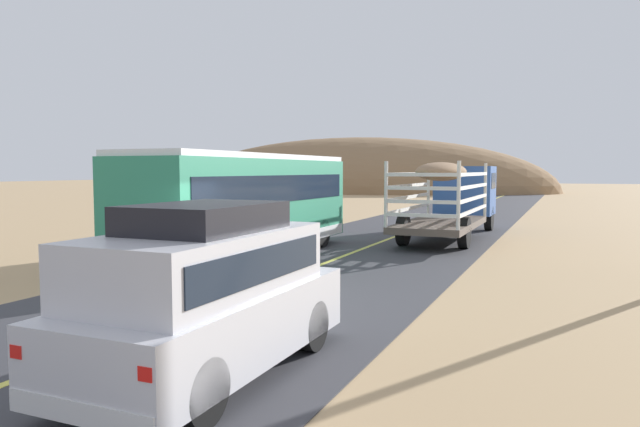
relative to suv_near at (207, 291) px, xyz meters
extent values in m
plane|color=tan|center=(-2.19, 4.34, -1.15)|extent=(240.00, 240.00, 0.00)
cube|color=#38383D|center=(-2.19, 4.34, -1.14)|extent=(8.00, 120.00, 0.02)
cube|color=#D8CC4C|center=(-2.19, 4.34, -1.13)|extent=(0.16, 117.60, 0.00)
cube|color=silver|center=(0.00, 0.08, -0.45)|extent=(1.90, 4.60, 0.90)
cube|color=silver|center=(0.00, -0.07, 0.40)|extent=(1.75, 3.59, 0.80)
cube|color=#192333|center=(0.00, -0.07, 0.42)|extent=(1.79, 3.22, 0.44)
cube|color=silver|center=(0.00, -2.14, -0.78)|extent=(1.86, 0.20, 0.24)
cube|color=red|center=(-0.83, -2.20, -0.27)|extent=(0.16, 0.06, 0.14)
cube|color=red|center=(0.83, -2.20, -0.27)|extent=(0.16, 0.06, 0.14)
cube|color=black|center=(0.00, -0.02, 0.98)|extent=(1.42, 2.07, 0.36)
cylinder|color=black|center=(-0.82, 1.51, -0.75)|extent=(0.26, 0.76, 0.76)
cylinder|color=black|center=(0.82, 1.51, -0.75)|extent=(0.26, 0.76, 0.76)
cylinder|color=black|center=(-0.82, -1.34, -0.75)|extent=(0.26, 0.76, 0.76)
cylinder|color=black|center=(0.82, -1.34, -0.75)|extent=(0.26, 0.76, 0.76)
cube|color=#3359A5|center=(-0.06, 20.76, 0.67)|extent=(2.50, 2.20, 2.20)
cube|color=#192333|center=(-0.06, 20.76, 1.12)|extent=(2.53, 1.54, 0.70)
cube|color=brown|center=(-0.06, 15.36, -0.43)|extent=(2.50, 6.40, 0.24)
cylinder|color=silver|center=(-1.25, 18.50, 0.79)|extent=(0.12, 0.12, 2.20)
cylinder|color=silver|center=(1.13, 18.50, 0.79)|extent=(0.12, 0.12, 2.20)
cylinder|color=silver|center=(-1.25, 12.22, 0.79)|extent=(0.12, 0.12, 2.20)
cylinder|color=silver|center=(1.13, 12.22, 0.79)|extent=(0.12, 0.12, 2.20)
cube|color=silver|center=(-1.27, 15.36, 0.13)|extent=(0.08, 6.30, 0.12)
cube|color=silver|center=(1.15, 15.36, 0.13)|extent=(0.08, 6.30, 0.12)
cube|color=silver|center=(-0.06, 12.20, 0.13)|extent=(2.40, 0.08, 0.12)
cube|color=silver|center=(-1.27, 15.36, 0.57)|extent=(0.08, 6.30, 0.12)
cube|color=silver|center=(1.15, 15.36, 0.57)|extent=(0.08, 6.30, 0.12)
cube|color=silver|center=(-0.06, 12.20, 0.57)|extent=(2.40, 0.08, 0.12)
cube|color=silver|center=(-1.27, 15.36, 1.01)|extent=(0.08, 6.30, 0.12)
cube|color=silver|center=(1.15, 15.36, 1.01)|extent=(0.08, 6.30, 0.12)
cube|color=silver|center=(-0.06, 12.20, 1.01)|extent=(2.40, 0.08, 0.12)
cube|color=silver|center=(-1.27, 15.36, 1.45)|extent=(0.08, 6.30, 0.12)
cube|color=silver|center=(1.15, 15.36, 1.45)|extent=(0.08, 6.30, 0.12)
cube|color=silver|center=(-0.06, 12.20, 1.45)|extent=(2.40, 0.08, 0.12)
ellipsoid|color=#8C6B4C|center=(-0.06, 15.36, 1.54)|extent=(1.75, 3.84, 0.70)
cylinder|color=black|center=(-1.15, 20.76, -0.58)|extent=(0.32, 1.10, 1.10)
cylinder|color=black|center=(1.03, 20.76, -0.58)|extent=(0.32, 1.10, 1.10)
cylinder|color=black|center=(-1.15, 14.08, -0.58)|extent=(0.32, 1.10, 1.10)
cylinder|color=black|center=(1.03, 14.08, -0.58)|extent=(0.32, 1.10, 1.10)
cube|color=#2D8C66|center=(-4.80, 9.18, 0.57)|extent=(2.50, 10.00, 2.70)
cube|color=white|center=(-4.80, 9.18, 2.00)|extent=(2.45, 9.80, 0.16)
cube|color=#192333|center=(-4.80, 9.18, 1.04)|extent=(2.54, 9.20, 0.80)
cube|color=silver|center=(-4.80, 9.18, -0.58)|extent=(2.53, 9.80, 0.36)
cylinder|color=black|center=(-5.90, 12.43, -0.63)|extent=(0.30, 1.00, 1.00)
cylinder|color=black|center=(-3.70, 12.43, -0.63)|extent=(0.30, 1.00, 1.00)
cylinder|color=black|center=(-5.90, 5.93, -0.63)|extent=(0.30, 1.00, 1.00)
cylinder|color=black|center=(-3.70, 5.93, -0.63)|extent=(0.30, 1.00, 1.00)
ellipsoid|color=olive|center=(-22.86, 67.81, -1.15)|extent=(53.05, 27.07, 14.27)
camera|label=1|loc=(4.35, -6.34, 1.59)|focal=32.60mm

